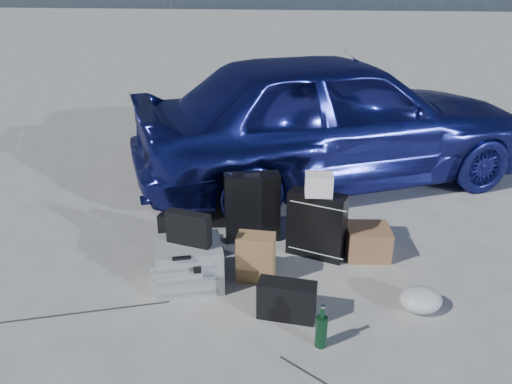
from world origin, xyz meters
TOP-DOWN VIEW (x-y plane):
  - ground at (0.00, 0.00)m, footprint 60.00×60.00m
  - car at (0.65, 2.40)m, footprint 5.01×3.56m
  - pelican_case at (-0.55, 0.04)m, footprint 0.62×0.56m
  - laptop_bag at (-0.54, 0.04)m, footprint 0.38×0.18m
  - briefcase at (-0.70, 0.49)m, footprint 0.50×0.21m
  - suitcase_left at (-0.13, 0.85)m, footprint 0.54×0.30m
  - suitcase_right at (0.48, 0.61)m, footprint 0.54×0.34m
  - white_carton at (0.48, 0.60)m, footprint 0.24×0.20m
  - duffel_bag at (-0.46, 1.20)m, footprint 0.83×0.44m
  - flat_box_white at (-0.46, 1.21)m, footprint 0.36×0.28m
  - flat_box_black at (-0.47, 1.20)m, footprint 0.32×0.26m
  - kraft_bag at (-0.02, 0.17)m, footprint 0.32×0.20m
  - cardboard_box at (0.94, 0.65)m, footprint 0.41×0.37m
  - plastic_bag at (1.28, -0.11)m, footprint 0.41×0.38m
  - messenger_bag at (0.26, -0.31)m, footprint 0.44×0.21m
  - green_bottle at (0.52, -0.60)m, footprint 0.09×0.09m

SIDE VIEW (x-z plane):
  - ground at x=0.00m, z-range 0.00..0.00m
  - plastic_bag at x=1.28m, z-range 0.00..0.18m
  - cardboard_box at x=0.94m, z-range 0.00..0.28m
  - messenger_bag at x=0.26m, z-range 0.00..0.30m
  - green_bottle at x=0.52m, z-range 0.00..0.32m
  - briefcase at x=-0.70m, z-range 0.00..0.38m
  - pelican_case at x=-0.55m, z-range 0.00..0.38m
  - duffel_bag at x=-0.46m, z-range 0.00..0.40m
  - kraft_bag at x=-0.02m, z-range 0.00..0.41m
  - suitcase_right at x=0.48m, z-range 0.00..0.61m
  - suitcase_left at x=-0.13m, z-range 0.00..0.67m
  - flat_box_white at x=-0.46m, z-range 0.40..0.46m
  - flat_box_black at x=-0.47m, z-range 0.46..0.52m
  - laptop_bag at x=-0.54m, z-range 0.38..0.65m
  - white_carton at x=0.48m, z-range 0.61..0.80m
  - car at x=0.65m, z-range 0.00..1.58m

